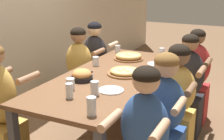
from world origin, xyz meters
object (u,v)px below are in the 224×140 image
Objects in this scene: diner_far_left at (1,115)px; diner_near_right at (194,80)px; drinking_glass_a at (70,85)px; diner_far_midright at (80,75)px; drinking_glass_d at (118,50)px; empty_plate_a at (157,64)px; drinking_glass_h at (69,92)px; drinking_glass_b at (95,89)px; diner_far_right at (95,66)px; empty_plate_b at (111,90)px; diner_near_midright at (187,91)px; pizza_board_second at (128,57)px; drinking_glass_e at (91,108)px; pizza_board_main at (125,72)px; diner_near_midleft at (163,122)px; drinking_glass_f at (96,62)px; drinking_glass_c at (162,53)px; drinking_glass_g at (140,79)px; diner_near_center at (176,105)px; skillet_bowl at (82,76)px.

diner_far_left is 2.26m from diner_near_right.
drinking_glass_a is 1.20m from diner_far_midright.
drinking_glass_d is at bearing 79.29° from diner_far_left.
empty_plate_a is 1.37m from drinking_glass_h.
drinking_glass_b is at bearing -46.47° from drinking_glass_h.
drinking_glass_d is 0.09× the size of diner_far_right.
diner_far_midright is (0.90, 0.89, -0.24)m from empty_plate_b.
diner_near_midright is (1.08, -0.57, -0.29)m from drinking_glass_b.
pizza_board_second is at bearing 1.96° from drinking_glass_h.
drinking_glass_e reaches higher than empty_plate_a.
diner_near_midleft reaches higher than pizza_board_main.
drinking_glass_b reaches higher than drinking_glass_f.
diner_near_right is at bearing -50.79° from empty_plate_a.
diner_far_midright reaches higher than drinking_glass_b.
diner_far_midright is at bearing 34.63° from drinking_glass_e.
diner_far_midright is (1.04, 0.55, -0.29)m from drinking_glass_a.
drinking_glass_g is at bearing -174.23° from drinking_glass_c.
drinking_glass_h reaches higher than pizza_board_second.
pizza_board_main is at bearing 50.00° from diner_far_left.
pizza_board_main is 0.94m from diner_far_midright.
diner_near_midright reaches higher than drinking_glass_c.
diner_far_midright is (1.06, 0.81, -0.29)m from drinking_glass_b.
diner_far_left is 1.78m from diner_far_right.
diner_far_right is at bearing 0.10° from diner_near_right.
drinking_glass_g is at bearing -150.86° from pizza_board_second.
drinking_glass_b reaches higher than empty_plate_a.
diner_far_left is at bearing 169.29° from drinking_glass_d.
drinking_glass_b reaches higher than drinking_glass_d.
drinking_glass_c is at bearing -63.54° from diner_near_center.
diner_near_midright is 1.43m from diner_far_right.
drinking_glass_g reaches higher than drinking_glass_c.
drinking_glass_c is at bearing 61.17° from diner_far_left.
drinking_glass_a is at bearing 30.91° from diner_far_left.
drinking_glass_e is 1.10× the size of drinking_glass_h.
diner_near_center is at bearing -43.44° from drinking_glass_h.
drinking_glass_d is at bearing 85.78° from drinking_glass_c.
diner_far_midright is at bearing -17.86° from diner_near_center.
pizza_board_main is at bearing -150.83° from drinking_glass_d.
drinking_glass_b is at bearing -52.57° from diner_far_midright.
diner_far_left is at bearing 33.66° from diner_near_center.
drinking_glass_g reaches higher than pizza_board_main.
drinking_glass_b is at bearing -61.30° from diner_far_right.
pizza_board_second is 0.31× the size of diner_near_midright.
diner_near_midleft is (-0.10, -0.87, -0.27)m from skillet_bowl.
drinking_glass_b is 1.22× the size of drinking_glass_f.
drinking_glass_f is 1.24m from diner_near_right.
drinking_glass_h reaches higher than skillet_bowl.
drinking_glass_e is at bearing -169.76° from empty_plate_b.
drinking_glass_h is 0.11× the size of diner_far_right.
drinking_glass_c is 2.02m from diner_far_left.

